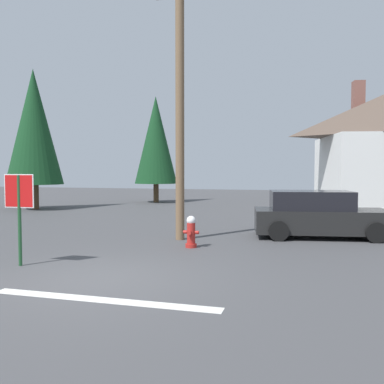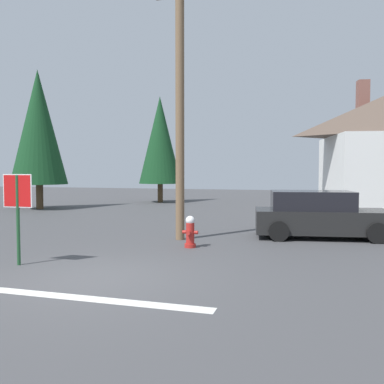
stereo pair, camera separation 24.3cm
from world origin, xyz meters
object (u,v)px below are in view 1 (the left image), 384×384
object	(u,v)px
fire_hydrant	(191,232)
parked_car	(318,215)
utility_pole	(180,104)
pine_tree_mid_left	(156,140)
stop_sign_near	(19,201)
pine_tree_tall_left	(34,127)

from	to	relation	value
fire_hydrant	parked_car	xyz separation A→B (m)	(3.56, 2.92, 0.29)
utility_pole	pine_tree_mid_left	distance (m)	15.78
stop_sign_near	parked_car	world-z (taller)	stop_sign_near
parked_car	pine_tree_mid_left	size ratio (longest dim) A/B	0.62
stop_sign_near	pine_tree_mid_left	bearing A→B (deg)	101.03
stop_sign_near	utility_pole	xyz separation A→B (m)	(2.50, 4.52, 2.80)
stop_sign_near	pine_tree_tall_left	distance (m)	15.38
stop_sign_near	pine_tree_tall_left	world-z (taller)	pine_tree_tall_left
pine_tree_tall_left	fire_hydrant	bearing A→B (deg)	-37.64
fire_hydrant	pine_tree_mid_left	size ratio (longest dim) A/B	0.13
parked_car	pine_tree_tall_left	world-z (taller)	pine_tree_tall_left
stop_sign_near	fire_hydrant	xyz separation A→B (m)	(3.21, 3.29, -1.07)
parked_car	pine_tree_mid_left	world-z (taller)	pine_tree_mid_left
stop_sign_near	parked_car	distance (m)	9.21
fire_hydrant	utility_pole	bearing A→B (deg)	119.94
stop_sign_near	pine_tree_tall_left	size ratio (longest dim) A/B	0.27
pine_tree_mid_left	fire_hydrant	bearing A→B (deg)	-66.28
pine_tree_tall_left	pine_tree_mid_left	bearing A→B (deg)	53.89
stop_sign_near	utility_pole	size ratio (longest dim) A/B	0.26
utility_pole	fire_hydrant	bearing A→B (deg)	-60.06
stop_sign_near	utility_pole	bearing A→B (deg)	61.08
stop_sign_near	pine_tree_tall_left	xyz separation A→B (m)	(-8.57, 12.37, 3.15)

